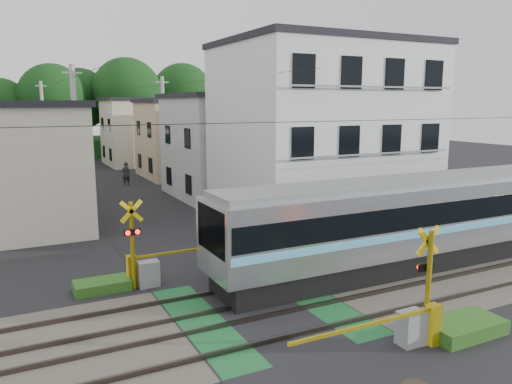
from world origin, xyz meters
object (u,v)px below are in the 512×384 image
crossing_signal_near (416,319)px  crossing_signal_far (145,266)px  pedestrian (126,174)px  apartment_block (322,132)px

crossing_signal_near → crossing_signal_far: bearing=125.3°
crossing_signal_near → pedestrian: (-1.07, 28.96, 0.17)m
apartment_block → pedestrian: size_ratio=5.77×
apartment_block → crossing_signal_near: bearing=-114.2°
crossing_signal_far → apartment_block: bearing=27.8°
pedestrian → apartment_block: bearing=101.8°
crossing_signal_far → pedestrian: (4.10, 21.65, 0.17)m
apartment_block → pedestrian: (-6.98, 15.81, -3.77)m
crossing_signal_near → apartment_block: apartment_block is taller
crossing_signal_near → pedestrian: bearing=92.1°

